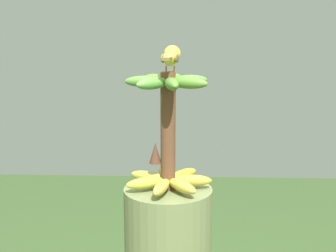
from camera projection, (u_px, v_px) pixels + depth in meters
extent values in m
cylinder|color=brown|center=(168.00, 132.00, 1.34)|extent=(0.04, 0.04, 0.34)
ellipsoid|color=gold|center=(146.00, 183.00, 1.34)|extent=(0.12, 0.08, 0.03)
ellipsoid|color=#AEA03A|center=(161.00, 187.00, 1.31)|extent=(0.06, 0.13, 0.03)
ellipsoid|color=gold|center=(182.00, 186.00, 1.32)|extent=(0.10, 0.12, 0.03)
ellipsoid|color=gold|center=(191.00, 180.00, 1.37)|extent=(0.12, 0.04, 0.03)
ellipsoid|color=#ACA128|center=(183.00, 175.00, 1.42)|extent=(0.10, 0.11, 0.03)
ellipsoid|color=gold|center=(164.00, 173.00, 1.44)|extent=(0.06, 0.13, 0.03)
ellipsoid|color=#A8A03A|center=(148.00, 177.00, 1.40)|extent=(0.12, 0.08, 0.03)
ellipsoid|color=#4F8835|center=(188.00, 81.00, 1.34)|extent=(0.12, 0.08, 0.03)
ellipsoid|color=#538B2F|center=(174.00, 79.00, 1.37)|extent=(0.06, 0.13, 0.03)
ellipsoid|color=olive|center=(156.00, 80.00, 1.36)|extent=(0.10, 0.12, 0.03)
ellipsoid|color=#4E7B32|center=(146.00, 81.00, 1.32)|extent=(0.12, 0.04, 0.03)
ellipsoid|color=#558E39|center=(153.00, 83.00, 1.27)|extent=(0.10, 0.11, 0.03)
ellipsoid|color=#4F7C2A|center=(172.00, 84.00, 1.25)|extent=(0.06, 0.13, 0.03)
ellipsoid|color=#53822D|center=(188.00, 83.00, 1.28)|extent=(0.12, 0.08, 0.03)
cone|color=#4C2D1E|center=(155.00, 153.00, 1.36)|extent=(0.04, 0.04, 0.06)
cylinder|color=#C68933|center=(174.00, 69.00, 1.31)|extent=(0.00, 0.01, 0.02)
cylinder|color=#C68933|center=(166.00, 69.00, 1.31)|extent=(0.01, 0.01, 0.02)
ellipsoid|color=gold|center=(170.00, 58.00, 1.31)|extent=(0.05, 0.09, 0.04)
ellipsoid|color=brown|center=(177.00, 58.00, 1.30)|extent=(0.02, 0.07, 0.03)
ellipsoid|color=brown|center=(163.00, 58.00, 1.31)|extent=(0.02, 0.07, 0.03)
cube|color=brown|center=(166.00, 59.00, 1.24)|extent=(0.03, 0.06, 0.01)
sphere|color=gold|center=(172.00, 54.00, 1.34)|extent=(0.05, 0.05, 0.05)
sphere|color=black|center=(166.00, 52.00, 1.35)|extent=(0.01, 0.01, 0.01)
cone|color=orange|center=(174.00, 53.00, 1.37)|extent=(0.02, 0.02, 0.02)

